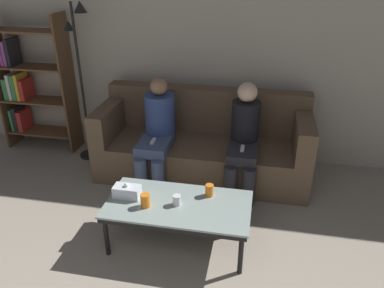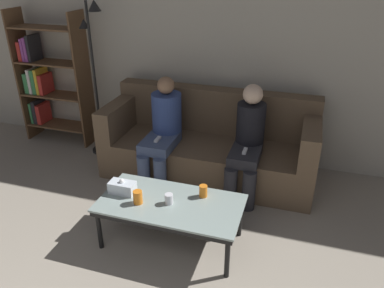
# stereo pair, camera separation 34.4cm
# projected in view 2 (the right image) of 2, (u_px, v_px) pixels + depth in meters

# --- Properties ---
(wall_back) EXTENTS (12.00, 0.06, 2.60)m
(wall_back) POSITION_uv_depth(u_px,v_px,m) (223.00, 49.00, 4.13)
(wall_back) COLOR #B7B2A3
(wall_back) RESTS_ON ground_plane
(couch) EXTENTS (2.27, 0.85, 0.91)m
(couch) POSITION_uv_depth(u_px,v_px,m) (210.00, 146.00, 4.14)
(couch) COLOR brown
(couch) RESTS_ON ground_plane
(coffee_table) EXTENTS (1.18, 0.60, 0.40)m
(coffee_table) POSITION_uv_depth(u_px,v_px,m) (171.00, 206.00, 3.07)
(coffee_table) COLOR #8C9E99
(coffee_table) RESTS_ON ground_plane
(cup_near_left) EXTENTS (0.08, 0.08, 0.11)m
(cup_near_left) POSITION_uv_depth(u_px,v_px,m) (138.00, 197.00, 3.02)
(cup_near_left) COLOR orange
(cup_near_left) RESTS_ON coffee_table
(cup_near_right) EXTENTS (0.07, 0.07, 0.10)m
(cup_near_right) POSITION_uv_depth(u_px,v_px,m) (203.00, 191.00, 3.11)
(cup_near_right) COLOR orange
(cup_near_right) RESTS_ON coffee_table
(cup_far_center) EXTENTS (0.07, 0.07, 0.09)m
(cup_far_center) POSITION_uv_depth(u_px,v_px,m) (169.00, 199.00, 3.02)
(cup_far_center) COLOR silver
(cup_far_center) RESTS_ON coffee_table
(tissue_box) EXTENTS (0.22, 0.12, 0.13)m
(tissue_box) POSITION_uv_depth(u_px,v_px,m) (122.00, 187.00, 3.16)
(tissue_box) COLOR silver
(tissue_box) RESTS_ON coffee_table
(bookshelf) EXTENTS (0.90, 0.32, 1.67)m
(bookshelf) POSITION_uv_depth(u_px,v_px,m) (46.00, 80.00, 4.75)
(bookshelf) COLOR brown
(bookshelf) RESTS_ON ground_plane
(standing_lamp) EXTENTS (0.31, 0.26, 1.81)m
(standing_lamp) POSITION_uv_depth(u_px,v_px,m) (95.00, 64.00, 4.28)
(standing_lamp) COLOR black
(standing_lamp) RESTS_ON ground_plane
(seated_person_left_end) EXTENTS (0.32, 0.69, 1.11)m
(seated_person_left_end) POSITION_uv_depth(u_px,v_px,m) (163.00, 128.00, 3.96)
(seated_person_left_end) COLOR #47567A
(seated_person_left_end) RESTS_ON ground_plane
(seated_person_mid_left) EXTENTS (0.31, 0.66, 1.11)m
(seated_person_mid_left) POSITION_uv_depth(u_px,v_px,m) (248.00, 140.00, 3.71)
(seated_person_mid_left) COLOR #28282D
(seated_person_mid_left) RESTS_ON ground_plane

